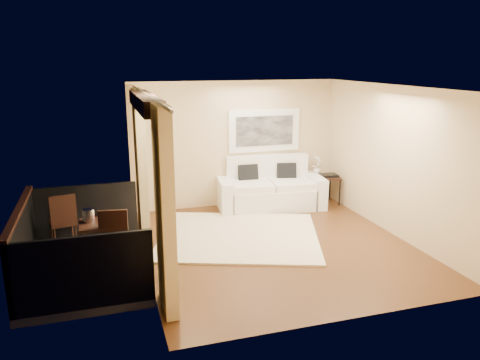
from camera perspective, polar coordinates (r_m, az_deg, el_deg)
name	(u,v)px	position (r m, az deg, el deg)	size (l,w,h in m)	color
floor	(276,245)	(8.23, 4.45, -7.90)	(5.00, 5.00, 0.00)	brown
room_shell	(145,102)	(7.13, -11.51, 9.28)	(5.00, 6.40, 5.00)	white
balcony	(75,259)	(7.68, -19.47, -9.03)	(1.81, 2.60, 1.17)	#605B56
curtains	(150,180)	(7.33, -10.89, 0.04)	(0.16, 4.80, 2.64)	tan
artwork	(264,131)	(10.26, 2.99, 6.03)	(1.62, 0.07, 0.92)	white
rug	(239,236)	(8.56, -0.13, -6.82)	(2.83, 2.46, 0.04)	#FFEDCD
sofa	(270,189)	(10.19, 3.64, -1.15)	(2.35, 1.22, 1.09)	white
side_table	(326,178)	(10.52, 10.44, 0.19)	(0.70, 0.70, 0.63)	black
tray	(328,175)	(10.47, 10.74, 0.58)	(0.38, 0.28, 0.05)	black
orchid	(317,164)	(10.51, 9.40, 1.89)	(0.25, 0.17, 0.48)	white
bistro_table	(100,228)	(7.52, -16.70, -5.59)	(0.61, 0.61, 0.71)	black
balcony_chair_far	(63,217)	(8.40, -20.77, -4.29)	(0.50, 0.51, 0.97)	black
balcony_chair_near	(114,239)	(7.19, -15.16, -6.92)	(0.48, 0.48, 0.98)	black
ice_bucket	(88,215)	(7.55, -17.99, -4.12)	(0.18, 0.18, 0.20)	silver
candle	(100,217)	(7.65, -16.67, -4.29)	(0.06, 0.06, 0.07)	red
vase	(101,221)	(7.26, -16.56, -4.84)	(0.04, 0.04, 0.18)	white
glass_a	(108,219)	(7.43, -15.83, -4.59)	(0.06, 0.06, 0.12)	white
glass_b	(109,218)	(7.46, -15.62, -4.50)	(0.06, 0.06, 0.12)	silver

